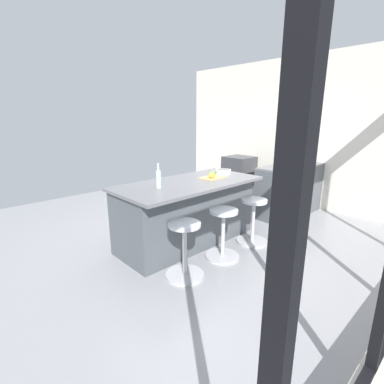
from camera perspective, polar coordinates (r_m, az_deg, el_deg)
ground_plane at (r=4.51m, az=1.30°, el=-8.08°), size 7.01×7.01×0.00m
interior_partition_left at (r=6.29m, az=19.04°, el=11.33°), size 0.12×5.39×2.91m
sink_cabinet at (r=5.88m, az=21.12°, el=1.18°), size 2.29×0.60×1.20m
oven_range at (r=6.64m, az=9.47°, el=3.28°), size 0.60×0.61×0.89m
kitchen_island at (r=4.03m, az=-0.95°, el=-4.00°), size 2.08×0.99×0.90m
stool_by_window at (r=4.14m, az=12.23°, el=-6.03°), size 0.44×0.44×0.65m
stool_middle at (r=3.65m, az=6.28°, el=-8.68°), size 0.44×0.44×0.65m
stool_near_camera at (r=3.22m, az=-1.50°, el=-11.95°), size 0.44×0.44×0.65m
cutting_board at (r=4.10m, az=4.21°, el=2.91°), size 0.36×0.24×0.02m
apple_yellow at (r=4.01m, az=3.97°, el=3.38°), size 0.08×0.08×0.08m
apple_green at (r=4.11m, az=4.16°, el=3.64°), size 0.08×0.08×0.08m
water_bottle at (r=3.54m, az=-6.80°, el=2.75°), size 0.06×0.06×0.31m
fruit_bowl at (r=4.44m, az=6.35°, el=4.16°), size 0.24×0.24×0.07m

